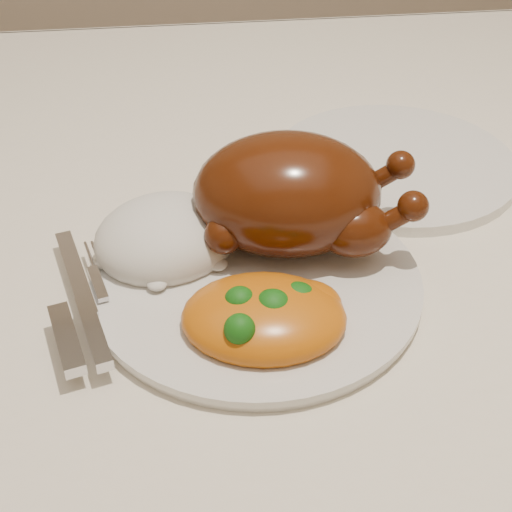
{
  "coord_description": "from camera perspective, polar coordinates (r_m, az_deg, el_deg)",
  "views": [
    {
      "loc": [
        -0.02,
        -0.52,
        1.13
      ],
      "look_at": [
        0.04,
        -0.09,
        0.8
      ],
      "focal_mm": 50.0,
      "sensor_mm": 36.0,
      "label": 1
    }
  ],
  "objects": [
    {
      "name": "mac_and_cheese",
      "position": [
        0.51,
        1.12,
        -4.7
      ],
      "size": [
        0.13,
        0.11,
        0.05
      ],
      "rotation": [
        0.0,
        0.0,
        -0.14
      ],
      "color": "#C7500C",
      "rests_on": "dinner_plate"
    },
    {
      "name": "dining_table",
      "position": [
        0.7,
        -3.84,
        -4.45
      ],
      "size": [
        1.6,
        0.9,
        0.76
      ],
      "color": "brown",
      "rests_on": "floor"
    },
    {
      "name": "cutlery",
      "position": [
        0.53,
        -13.77,
        -4.45
      ],
      "size": [
        0.05,
        0.17,
        0.01
      ],
      "rotation": [
        0.0,
        0.0,
        0.26
      ],
      "color": "silver",
      "rests_on": "dinner_plate"
    },
    {
      "name": "roast_chicken",
      "position": [
        0.57,
        2.95,
        4.97
      ],
      "size": [
        0.19,
        0.13,
        0.1
      ],
      "rotation": [
        0.0,
        0.0,
        -0.13
      ],
      "color": "#4B1C08",
      "rests_on": "dinner_plate"
    },
    {
      "name": "dinner_plate",
      "position": [
        0.56,
        0.0,
        -2.07
      ],
      "size": [
        0.29,
        0.29,
        0.01
      ],
      "primitive_type": "cylinder",
      "rotation": [
        0.0,
        0.0,
        -0.16
      ],
      "color": "silver",
      "rests_on": "tablecloth"
    },
    {
      "name": "tablecloth",
      "position": [
        0.65,
        -4.11,
        0.36
      ],
      "size": [
        1.73,
        1.03,
        0.18
      ],
      "color": "silver",
      "rests_on": "dining_table"
    },
    {
      "name": "rice_mound",
      "position": [
        0.58,
        -7.27,
        1.41
      ],
      "size": [
        0.15,
        0.14,
        0.06
      ],
      "rotation": [
        0.0,
        0.0,
        0.37
      ],
      "color": "silver",
      "rests_on": "dinner_plate"
    },
    {
      "name": "side_plate",
      "position": [
        0.73,
        11.0,
        7.34
      ],
      "size": [
        0.31,
        0.31,
        0.01
      ],
      "primitive_type": "cylinder",
      "rotation": [
        0.0,
        0.0,
        0.36
      ],
      "color": "silver",
      "rests_on": "tablecloth"
    }
  ]
}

